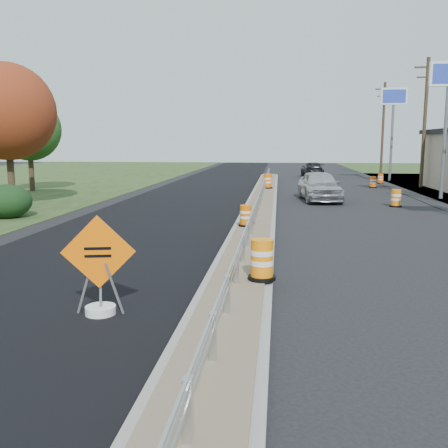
# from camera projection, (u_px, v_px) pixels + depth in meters

# --- Properties ---
(ground) EXTENTS (140.00, 140.00, 0.00)m
(ground) POSITION_uv_depth(u_px,v_px,m) (248.00, 253.00, 15.06)
(ground) COLOR black
(ground) RESTS_ON ground
(milled_overlay) EXTENTS (7.20, 120.00, 0.01)m
(milled_overlay) POSITION_uv_depth(u_px,v_px,m) (173.00, 208.00, 25.34)
(milled_overlay) COLOR black
(milled_overlay) RESTS_ON ground
(median) EXTENTS (1.60, 55.00, 0.23)m
(median) POSITION_uv_depth(u_px,v_px,m) (258.00, 213.00, 22.89)
(median) COLOR gray
(median) RESTS_ON ground
(guardrail) EXTENTS (0.10, 46.15, 0.72)m
(guardrail) POSITION_uv_depth(u_px,v_px,m) (259.00, 197.00, 23.77)
(guardrail) COLOR silver
(guardrail) RESTS_ON median
(pylon_sign_mid) EXTENTS (2.20, 0.30, 7.90)m
(pylon_sign_mid) POSITION_uv_depth(u_px,v_px,m) (448.00, 87.00, 28.59)
(pylon_sign_mid) COLOR slate
(pylon_sign_mid) RESTS_ON ground
(pylon_sign_north) EXTENTS (2.20, 0.30, 7.90)m
(pylon_sign_north) POSITION_uv_depth(u_px,v_px,m) (393.00, 105.00, 42.32)
(pylon_sign_north) COLOR slate
(pylon_sign_north) RESTS_ON ground
(utility_pole_nmid) EXTENTS (1.90, 0.26, 9.40)m
(utility_pole_nmid) POSITION_uv_depth(u_px,v_px,m) (425.00, 120.00, 36.58)
(utility_pole_nmid) COLOR #473523
(utility_pole_nmid) RESTS_ON ground
(utility_pole_north) EXTENTS (1.90, 0.26, 9.40)m
(utility_pole_north) POSITION_uv_depth(u_px,v_px,m) (383.00, 127.00, 51.29)
(utility_pole_north) COLOR #473523
(utility_pole_north) RESTS_ON ground
(hedge_north) EXTENTS (2.09, 2.09, 1.52)m
(hedge_north) POSITION_uv_depth(u_px,v_px,m) (7.00, 201.00, 22.00)
(hedge_north) COLOR black
(hedge_north) RESTS_ON ground
(tree_near_red) EXTENTS (4.95, 4.95, 7.35)m
(tree_near_red) POSITION_uv_depth(u_px,v_px,m) (7.00, 112.00, 25.48)
(tree_near_red) COLOR #473523
(tree_near_red) RESTS_ON ground
(tree_near_back) EXTENTS (4.29, 4.29, 6.37)m
(tree_near_back) POSITION_uv_depth(u_px,v_px,m) (29.00, 129.00, 33.75)
(tree_near_back) COLOR #473523
(tree_near_back) RESTS_ON ground
(caution_sign) EXTENTS (1.40, 0.59, 1.95)m
(caution_sign) POSITION_uv_depth(u_px,v_px,m) (100.00, 290.00, 9.63)
(caution_sign) COLOR white
(caution_sign) RESTS_ON ground
(barrel_median_near) EXTENTS (0.63, 0.63, 0.93)m
(barrel_median_near) POSITION_uv_depth(u_px,v_px,m) (262.00, 260.00, 11.27)
(barrel_median_near) COLOR black
(barrel_median_near) RESTS_ON median
(barrel_median_mid) EXTENTS (0.54, 0.54, 0.79)m
(barrel_median_mid) POSITION_uv_depth(u_px,v_px,m) (246.00, 216.00, 18.55)
(barrel_median_mid) COLOR black
(barrel_median_mid) RESTS_ON median
(barrel_median_far) EXTENTS (0.67, 0.67, 0.98)m
(barrel_median_far) POSITION_uv_depth(u_px,v_px,m) (268.00, 181.00, 33.93)
(barrel_median_far) COLOR black
(barrel_median_far) RESTS_ON median
(barrel_shoulder_near) EXTENTS (0.62, 0.62, 0.90)m
(barrel_shoulder_near) POSITION_uv_depth(u_px,v_px,m) (396.00, 199.00, 25.97)
(barrel_shoulder_near) COLOR black
(barrel_shoulder_near) RESTS_ON ground
(barrel_shoulder_mid) EXTENTS (0.56, 0.56, 0.83)m
(barrel_shoulder_mid) POSITION_uv_depth(u_px,v_px,m) (373.00, 182.00, 37.05)
(barrel_shoulder_mid) COLOR black
(barrel_shoulder_mid) RESTS_ON ground
(barrel_shoulder_far) EXTENTS (0.54, 0.54, 0.79)m
(barrel_shoulder_far) POSITION_uv_depth(u_px,v_px,m) (380.00, 179.00, 40.82)
(barrel_shoulder_far) COLOR black
(barrel_shoulder_far) RESTS_ON ground
(car_silver) EXTENTS (2.56, 5.24, 1.72)m
(car_silver) POSITION_uv_depth(u_px,v_px,m) (320.00, 186.00, 28.66)
(car_silver) COLOR silver
(car_silver) RESTS_ON ground
(car_dark_far) EXTENTS (2.08, 4.93, 1.42)m
(car_dark_far) POSITION_uv_depth(u_px,v_px,m) (312.00, 170.00, 48.90)
(car_dark_far) COLOR black
(car_dark_far) RESTS_ON ground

